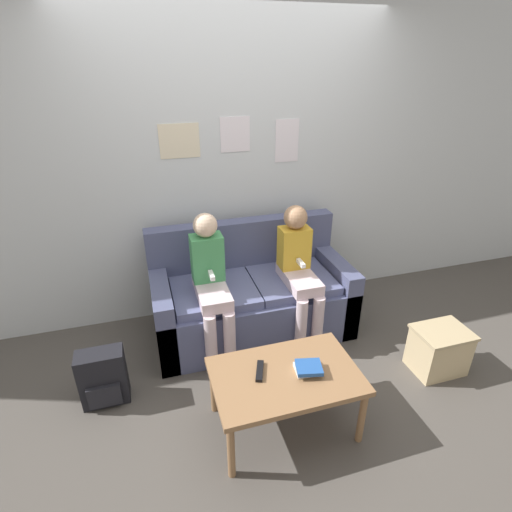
{
  "coord_description": "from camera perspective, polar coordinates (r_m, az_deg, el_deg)",
  "views": [
    {
      "loc": [
        -0.79,
        -2.26,
        2.15
      ],
      "look_at": [
        0.0,
        0.36,
        0.77
      ],
      "focal_mm": 28.0,
      "sensor_mm": 36.0,
      "label": 1
    }
  ],
  "objects": [
    {
      "name": "person_right",
      "position": [
        3.19,
        6.14,
        -1.62
      ],
      "size": [
        0.24,
        0.53,
        1.12
      ],
      "color": "silver",
      "rests_on": "ground_plane"
    },
    {
      "name": "coffee_table",
      "position": [
        2.55,
        4.23,
        -17.22
      ],
      "size": [
        0.89,
        0.57,
        0.43
      ],
      "color": "#8E6642",
      "rests_on": "ground_plane"
    },
    {
      "name": "person_left",
      "position": [
        3.01,
        -6.45,
        -3.45
      ],
      "size": [
        0.24,
        0.53,
        1.13
      ],
      "color": "silver",
      "rests_on": "ground_plane"
    },
    {
      "name": "wall_back",
      "position": [
        3.43,
        -3.02,
        12.4
      ],
      "size": [
        8.0,
        0.06,
        2.6
      ],
      "color": "silver",
      "rests_on": "ground_plane"
    },
    {
      "name": "tv_remote",
      "position": [
        2.51,
        0.54,
        -16.11
      ],
      "size": [
        0.1,
        0.17,
        0.02
      ],
      "rotation": [
        0.0,
        0.0,
        -0.36
      ],
      "color": "black",
      "rests_on": "coffee_table"
    },
    {
      "name": "couch",
      "position": [
        3.41,
        -0.67,
        -6.0
      ],
      "size": [
        1.62,
        0.76,
        0.91
      ],
      "color": "#4C5175",
      "rests_on": "ground_plane"
    },
    {
      "name": "book_stack",
      "position": [
        2.52,
        7.51,
        -15.59
      ],
      "size": [
        0.18,
        0.17,
        0.05
      ],
      "color": "silver",
      "rests_on": "coffee_table"
    },
    {
      "name": "ground_plane",
      "position": [
        3.21,
        1.93,
        -15.23
      ],
      "size": [
        10.0,
        10.0,
        0.0
      ],
      "primitive_type": "plane",
      "color": "#4C4742"
    },
    {
      "name": "storage_box",
      "position": [
        3.35,
        24.65,
        -12.11
      ],
      "size": [
        0.39,
        0.3,
        0.35
      ],
      "color": "#CCB284",
      "rests_on": "ground_plane"
    },
    {
      "name": "backpack",
      "position": [
        3.0,
        -20.98,
        -15.97
      ],
      "size": [
        0.31,
        0.19,
        0.41
      ],
      "color": "black",
      "rests_on": "ground_plane"
    }
  ]
}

